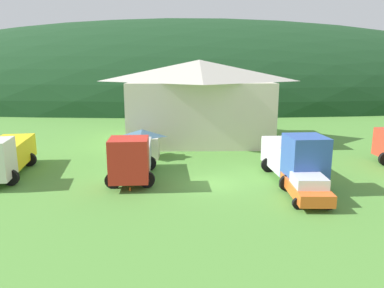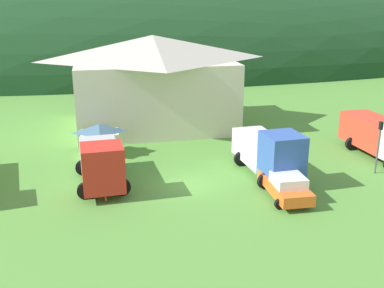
{
  "view_description": "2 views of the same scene",
  "coord_description": "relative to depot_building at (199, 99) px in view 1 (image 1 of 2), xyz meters",
  "views": [
    {
      "loc": [
        -1.94,
        -23.76,
        7.96
      ],
      "look_at": [
        -1.35,
        2.95,
        2.21
      ],
      "focal_mm": 33.58,
      "sensor_mm": 36.0,
      "label": 1
    },
    {
      "loc": [
        -5.57,
        -27.12,
        11.86
      ],
      "look_at": [
        1.1,
        4.3,
        1.48
      ],
      "focal_mm": 41.93,
      "sensor_mm": 36.0,
      "label": 2
    }
  ],
  "objects": [
    {
      "name": "forested_hill_backdrop",
      "position": [
        0.3,
        47.17,
        -4.49
      ],
      "size": [
        170.08,
        60.0,
        37.09
      ],
      "primitive_type": "ellipsoid",
      "color": "#193D1E",
      "rests_on": "ground"
    },
    {
      "name": "play_shed_cream",
      "position": [
        -5.38,
        -7.9,
        -3.16
      ],
      "size": [
        3.16,
        2.41,
        2.58
      ],
      "color": "beige",
      "rests_on": "ground"
    },
    {
      "name": "depot_building",
      "position": [
        0.0,
        0.0,
        0.0
      ],
      "size": [
        15.6,
        12.11,
        8.71
      ],
      "color": "beige",
      "rests_on": "ground"
    },
    {
      "name": "crane_truck_red",
      "position": [
        -5.4,
        -14.33,
        -2.79
      ],
      "size": [
        3.56,
        7.11,
        3.39
      ],
      "rotation": [
        0.0,
        0.0,
        -1.52
      ],
      "color": "red",
      "rests_on": "ground"
    },
    {
      "name": "ground_plane",
      "position": [
        0.3,
        -15.44,
        -4.49
      ],
      "size": [
        200.0,
        200.0,
        0.0
      ],
      "primitive_type": "plane",
      "color": "#518C38"
    },
    {
      "name": "service_pickup_orange",
      "position": [
        5.76,
        -18.58,
        -3.66
      ],
      "size": [
        2.54,
        4.93,
        1.66
      ],
      "rotation": [
        0.0,
        0.0,
        -1.61
      ],
      "color": "orange",
      "rests_on": "ground"
    },
    {
      "name": "traffic_cone_mid_row",
      "position": [
        -5.24,
        -16.64,
        -4.49
      ],
      "size": [
        0.36,
        0.36,
        0.54
      ],
      "primitive_type": "cone",
      "color": "orange",
      "rests_on": "ground"
    },
    {
      "name": "box_truck_blue",
      "position": [
        6.02,
        -15.08,
        -2.68
      ],
      "size": [
        3.42,
        7.49,
        3.66
      ],
      "rotation": [
        0.0,
        0.0,
        -1.51
      ],
      "color": "#3356AD",
      "rests_on": "ground"
    },
    {
      "name": "flatbed_truck_yellow",
      "position": [
        -15.01,
        -13.32,
        -2.85
      ],
      "size": [
        4.12,
        8.55,
        3.21
      ],
      "rotation": [
        0.0,
        0.0,
        -1.41
      ],
      "color": "silver",
      "rests_on": "ground"
    },
    {
      "name": "traffic_cone_near_pickup",
      "position": [
        7.78,
        -12.35,
        -4.49
      ],
      "size": [
        0.36,
        0.36,
        0.47
      ],
      "primitive_type": "cone",
      "color": "orange",
      "rests_on": "ground"
    }
  ]
}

